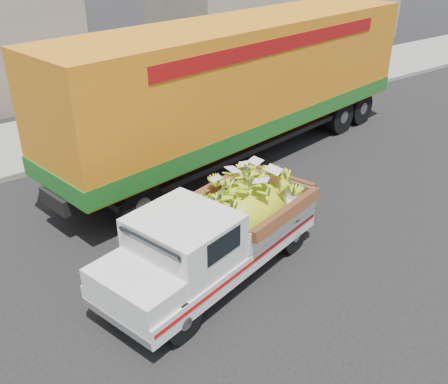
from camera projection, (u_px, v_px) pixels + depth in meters
ground at (301, 257)px, 10.06m from camera, size 100.00×100.00×0.00m
curb at (134, 144)px, 15.11m from camera, size 60.00×0.25×0.15m
sidewalk at (104, 125)px, 16.60m from camera, size 60.00×4.00×0.14m
pickup_truck at (224, 229)px, 9.38m from camera, size 4.88×2.74×1.62m
semi_trailer at (245, 83)px, 13.64m from camera, size 12.07×4.34×3.80m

